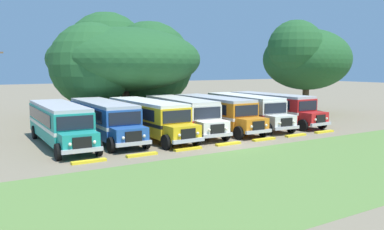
{
  "coord_description": "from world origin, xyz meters",
  "views": [
    {
      "loc": [
        -16.61,
        -22.41,
        5.42
      ],
      "look_at": [
        0.0,
        4.36,
        1.6
      ],
      "focal_mm": 37.47,
      "sensor_mm": 36.0,
      "label": 1
    }
  ],
  "objects_px": {
    "parked_bus_slot_2": "(148,117)",
    "broad_shade_tree": "(123,60)",
    "parked_bus_slot_3": "(181,113)",
    "parked_bus_slot_0": "(60,122)",
    "parked_bus_slot_5": "(245,109)",
    "parked_bus_slot_6": "(272,107)",
    "parked_bus_slot_1": "(104,118)",
    "secondary_tree": "(303,57)",
    "parked_bus_slot_4": "(215,111)"
  },
  "relations": [
    {
      "from": "parked_bus_slot_2",
      "to": "broad_shade_tree",
      "type": "distance_m",
      "value": 13.08
    },
    {
      "from": "parked_bus_slot_3",
      "to": "broad_shade_tree",
      "type": "bearing_deg",
      "value": -173.35
    },
    {
      "from": "parked_bus_slot_3",
      "to": "parked_bus_slot_0",
      "type": "bearing_deg",
      "value": -85.46
    },
    {
      "from": "parked_bus_slot_5",
      "to": "parked_bus_slot_6",
      "type": "height_order",
      "value": "same"
    },
    {
      "from": "parked_bus_slot_5",
      "to": "parked_bus_slot_1",
      "type": "bearing_deg",
      "value": -86.67
    },
    {
      "from": "parked_bus_slot_3",
      "to": "broad_shade_tree",
      "type": "relative_size",
      "value": 0.63
    },
    {
      "from": "parked_bus_slot_0",
      "to": "parked_bus_slot_1",
      "type": "xyz_separation_m",
      "value": [
        3.32,
        0.35,
        0.0
      ]
    },
    {
      "from": "parked_bus_slot_0",
      "to": "parked_bus_slot_2",
      "type": "bearing_deg",
      "value": 86.49
    },
    {
      "from": "parked_bus_slot_1",
      "to": "parked_bus_slot_2",
      "type": "height_order",
      "value": "same"
    },
    {
      "from": "parked_bus_slot_0",
      "to": "parked_bus_slot_2",
      "type": "distance_m",
      "value": 6.55
    },
    {
      "from": "broad_shade_tree",
      "to": "secondary_tree",
      "type": "xyz_separation_m",
      "value": [
        18.93,
        -7.26,
        0.44
      ]
    },
    {
      "from": "parked_bus_slot_5",
      "to": "broad_shade_tree",
      "type": "xyz_separation_m",
      "value": [
        -7.2,
        11.4,
        4.51
      ]
    },
    {
      "from": "parked_bus_slot_0",
      "to": "parked_bus_slot_5",
      "type": "height_order",
      "value": "same"
    },
    {
      "from": "parked_bus_slot_5",
      "to": "parked_bus_slot_6",
      "type": "distance_m",
      "value": 3.35
    },
    {
      "from": "parked_bus_slot_0",
      "to": "parked_bus_slot_3",
      "type": "relative_size",
      "value": 0.99
    },
    {
      "from": "parked_bus_slot_2",
      "to": "broad_shade_tree",
      "type": "bearing_deg",
      "value": 165.58
    },
    {
      "from": "parked_bus_slot_6",
      "to": "broad_shade_tree",
      "type": "xyz_separation_m",
      "value": [
        -10.55,
        11.36,
        4.51
      ]
    },
    {
      "from": "parked_bus_slot_1",
      "to": "parked_bus_slot_6",
      "type": "relative_size",
      "value": 1.0
    },
    {
      "from": "parked_bus_slot_2",
      "to": "parked_bus_slot_5",
      "type": "xyz_separation_m",
      "value": [
        10.02,
        0.55,
        0.0
      ]
    },
    {
      "from": "parked_bus_slot_2",
      "to": "parked_bus_slot_4",
      "type": "height_order",
      "value": "same"
    },
    {
      "from": "parked_bus_slot_0",
      "to": "parked_bus_slot_5",
      "type": "bearing_deg",
      "value": 91.48
    },
    {
      "from": "secondary_tree",
      "to": "parked_bus_slot_5",
      "type": "bearing_deg",
      "value": -160.58
    },
    {
      "from": "broad_shade_tree",
      "to": "parked_bus_slot_5",
      "type": "bearing_deg",
      "value": -57.72
    },
    {
      "from": "parked_bus_slot_3",
      "to": "parked_bus_slot_4",
      "type": "height_order",
      "value": "same"
    },
    {
      "from": "parked_bus_slot_6",
      "to": "secondary_tree",
      "type": "xyz_separation_m",
      "value": [
        8.38,
        4.1,
        4.95
      ]
    },
    {
      "from": "parked_bus_slot_2",
      "to": "parked_bus_slot_3",
      "type": "xyz_separation_m",
      "value": [
        3.33,
        0.66,
        0.0
      ]
    },
    {
      "from": "parked_bus_slot_0",
      "to": "broad_shade_tree",
      "type": "distance_m",
      "value": 15.39
    },
    {
      "from": "parked_bus_slot_0",
      "to": "parked_bus_slot_2",
      "type": "xyz_separation_m",
      "value": [
        6.52,
        -0.58,
        0.0
      ]
    },
    {
      "from": "parked_bus_slot_1",
      "to": "broad_shade_tree",
      "type": "bearing_deg",
      "value": 152.67
    },
    {
      "from": "parked_bus_slot_1",
      "to": "parked_bus_slot_3",
      "type": "relative_size",
      "value": 0.99
    },
    {
      "from": "parked_bus_slot_2",
      "to": "parked_bus_slot_6",
      "type": "height_order",
      "value": "same"
    },
    {
      "from": "parked_bus_slot_2",
      "to": "parked_bus_slot_6",
      "type": "bearing_deg",
      "value": 91.38
    },
    {
      "from": "parked_bus_slot_3",
      "to": "parked_bus_slot_6",
      "type": "bearing_deg",
      "value": 93.64
    },
    {
      "from": "parked_bus_slot_1",
      "to": "parked_bus_slot_2",
      "type": "bearing_deg",
      "value": 75.11
    },
    {
      "from": "parked_bus_slot_4",
      "to": "parked_bus_slot_3",
      "type": "bearing_deg",
      "value": -94.63
    },
    {
      "from": "parked_bus_slot_3",
      "to": "parked_bus_slot_4",
      "type": "bearing_deg",
      "value": 88.72
    },
    {
      "from": "parked_bus_slot_2",
      "to": "parked_bus_slot_3",
      "type": "distance_m",
      "value": 3.4
    },
    {
      "from": "parked_bus_slot_6",
      "to": "parked_bus_slot_2",
      "type": "bearing_deg",
      "value": -88.59
    },
    {
      "from": "parked_bus_slot_3",
      "to": "parked_bus_slot_5",
      "type": "height_order",
      "value": "same"
    },
    {
      "from": "parked_bus_slot_0",
      "to": "parked_bus_slot_1",
      "type": "distance_m",
      "value": 3.34
    },
    {
      "from": "parked_bus_slot_0",
      "to": "parked_bus_slot_1",
      "type": "height_order",
      "value": "same"
    },
    {
      "from": "parked_bus_slot_1",
      "to": "parked_bus_slot_4",
      "type": "height_order",
      "value": "same"
    },
    {
      "from": "parked_bus_slot_1",
      "to": "parked_bus_slot_3",
      "type": "distance_m",
      "value": 6.54
    },
    {
      "from": "parked_bus_slot_4",
      "to": "secondary_tree",
      "type": "relative_size",
      "value": 0.97
    },
    {
      "from": "parked_bus_slot_3",
      "to": "parked_bus_slot_1",
      "type": "bearing_deg",
      "value": -88.3
    },
    {
      "from": "parked_bus_slot_4",
      "to": "parked_bus_slot_6",
      "type": "relative_size",
      "value": 1.0
    },
    {
      "from": "secondary_tree",
      "to": "parked_bus_slot_3",
      "type": "bearing_deg",
      "value": -167.66
    },
    {
      "from": "parked_bus_slot_3",
      "to": "parked_bus_slot_4",
      "type": "relative_size",
      "value": 1.01
    },
    {
      "from": "parked_bus_slot_0",
      "to": "parked_bus_slot_4",
      "type": "relative_size",
      "value": 1.0
    },
    {
      "from": "parked_bus_slot_0",
      "to": "parked_bus_slot_3",
      "type": "distance_m",
      "value": 9.85
    }
  ]
}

